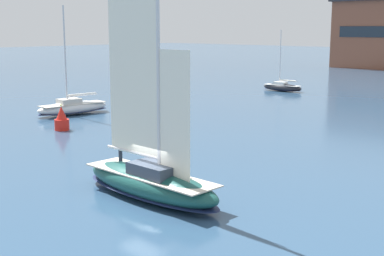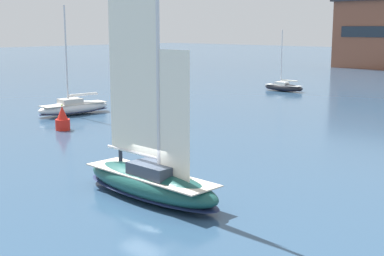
# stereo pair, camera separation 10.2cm
# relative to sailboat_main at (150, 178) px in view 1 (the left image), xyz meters

# --- Properties ---
(ground_plane) EXTENTS (400.00, 400.00, 0.00)m
(ground_plane) POSITION_rel_sailboat_main_xyz_m (-0.01, -0.00, -0.98)
(ground_plane) COLOR #2D4C6B
(sailboat_main) EXTENTS (8.85, 2.66, 12.10)m
(sailboat_main) POSITION_rel_sailboat_main_xyz_m (0.00, 0.00, 0.00)
(sailboat_main) COLOR #194C47
(sailboat_main) RESTS_ON ground
(sailboat_moored_near_marina) EXTENTS (2.72, 7.57, 10.21)m
(sailboat_moored_near_marina) POSITION_rel_sailboat_main_xyz_m (-24.34, 12.43, -0.28)
(sailboat_moored_near_marina) COLOR silver
(sailboat_moored_near_marina) RESTS_ON ground
(sailboat_moored_mid_channel) EXTENTS (5.78, 1.72, 7.93)m
(sailboat_moored_mid_channel) POSITION_rel_sailboat_main_xyz_m (-20.36, 42.39, -0.44)
(sailboat_moored_mid_channel) COLOR #232328
(sailboat_moored_mid_channel) RESTS_ON ground
(channel_buoy) EXTENTS (1.17, 1.17, 2.11)m
(channel_buoy) POSITION_rel_sailboat_main_xyz_m (-18.23, 7.14, -0.14)
(channel_buoy) COLOR red
(channel_buoy) RESTS_ON ground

